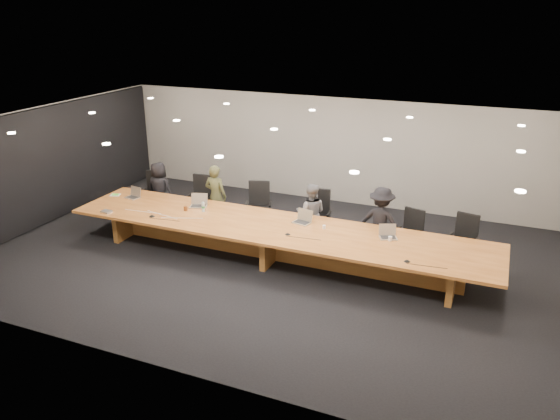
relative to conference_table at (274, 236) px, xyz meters
The scene contains 28 objects.
ground 0.52m from the conference_table, ahead, with size 12.00×12.00×0.00m, color black.
back_wall 4.10m from the conference_table, 90.00° to the left, with size 12.00×0.02×2.80m, color #B9B5A9.
left_wall_panel 6.00m from the conference_table, behind, with size 0.08×7.84×2.74m, color black.
conference_table is the anchor object (origin of this frame).
chair_far_left 4.03m from the conference_table, 162.62° to the left, with size 0.57×0.57×1.13m, color black, non-canonical shape.
chair_left 2.73m from the conference_table, 155.00° to the left, with size 0.61×0.61×1.20m, color black, non-canonical shape.
chair_mid_left 1.63m from the conference_table, 126.56° to the left, with size 0.60×0.60×1.18m, color black, non-canonical shape.
chair_mid_right 1.40m from the conference_table, 70.28° to the left, with size 0.60×0.60×1.17m, color black, non-canonical shape.
chair_right 2.80m from the conference_table, 24.77° to the left, with size 0.54×0.54×1.06m, color black, non-canonical shape.
chair_far_right 3.81m from the conference_table, 18.00° to the left, with size 0.56×0.56×1.10m, color black, non-canonical shape.
person_a 3.86m from the conference_table, 161.34° to the left, with size 0.68×0.44×1.39m, color black.
person_b 2.35m from the conference_table, 149.85° to the left, with size 0.55×0.36×1.52m, color #3E4022.
person_c 1.22m from the conference_table, 71.05° to the left, with size 0.67×0.52×1.37m, color slate.
person_d 2.27m from the conference_table, 29.79° to the left, with size 0.97×0.55×1.49m, color black.
laptop_a 3.81m from the conference_table, behind, with size 0.33×0.24×0.26m, color #BAA68E, non-canonical shape.
laptop_b 2.10m from the conference_table, 169.16° to the left, with size 0.37×0.27×0.29m, color tan, non-canonical shape.
laptop_d 0.70m from the conference_table, 39.27° to the left, with size 0.36×0.26×0.28m, color tan, non-canonical shape.
laptop_e 2.34m from the conference_table, ahead, with size 0.33×0.24×0.26m, color tan, non-canonical shape.
water_bottle 1.81m from the conference_table, behind, with size 0.07×0.07×0.21m, color silver.
amber_mug 2.19m from the conference_table, behind, with size 0.08×0.08×0.10m, color brown.
paper_cup_near 1.06m from the conference_table, 14.77° to the left, with size 0.07×0.07×0.08m, color silver.
paper_cup_far 2.38m from the conference_table, ahead, with size 0.08×0.08×0.09m, color silver.
notepad 4.29m from the conference_table, behind, with size 0.22×0.18×0.01m, color silver.
lime_gadget 4.28m from the conference_table, behind, with size 0.15×0.08×0.02m, color #52D438.
av_box 3.79m from the conference_table, 169.60° to the right, with size 0.22×0.16×0.03m, color #A7A7AC.
mic_left 2.70m from the conference_table, 168.84° to the right, with size 0.13×0.13×0.03m, color black.
mic_center 0.57m from the conference_table, 35.84° to the right, with size 0.11×0.11×0.03m, color black.
mic_right 2.90m from the conference_table, 12.20° to the right, with size 0.12×0.12×0.03m, color black.
Camera 1 is at (4.11, -9.52, 5.02)m, focal length 35.00 mm.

